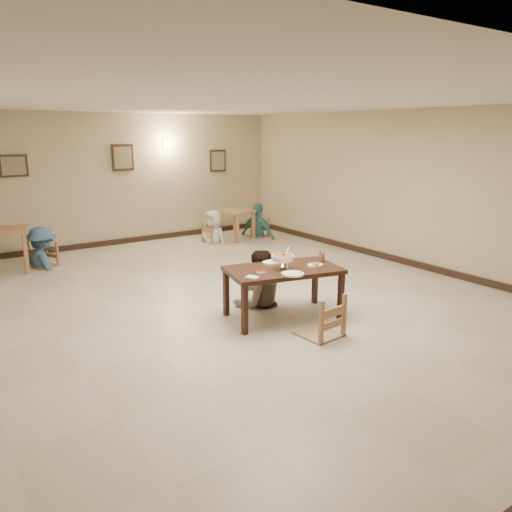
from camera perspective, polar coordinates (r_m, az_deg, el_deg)
floor at (r=7.88m, az=-2.43°, el=-5.07°), size 10.00×10.00×0.00m
ceiling at (r=7.46m, az=-2.68°, el=17.28°), size 10.00×10.00×0.00m
wall_back at (r=12.04m, az=-15.35°, el=8.41°), size 10.00×0.00×10.00m
wall_right at (r=10.19m, az=17.09°, el=7.36°), size 0.00×10.00×10.00m
baseboard_back at (r=12.22m, az=-14.87°, el=1.67°), size 8.00×0.06×0.12m
baseboard_right at (r=10.42m, az=16.42°, el=-0.53°), size 0.06×10.00×0.12m
picture_a at (r=11.44m, az=-25.98°, el=9.25°), size 0.55×0.04×0.45m
picture_b at (r=11.99m, az=-14.98°, el=10.81°), size 0.50×0.04×0.60m
picture_c at (r=13.05m, az=-4.39°, el=10.80°), size 0.45×0.04×0.55m
wall_sconce at (r=12.40m, az=-10.18°, el=12.54°), size 0.16×0.05×0.22m
main_table at (r=6.98m, az=3.12°, el=-2.01°), size 1.71×1.19×0.73m
chair_far at (r=7.63m, az=0.14°, el=-2.27°), size 0.41×0.41×0.87m
chair_near at (r=6.45m, az=7.35°, el=-4.56°), size 0.50×0.50×1.07m
main_diner at (r=7.47m, az=0.28°, el=0.67°), size 0.92×0.77×1.70m
curry_warmer at (r=6.86m, az=3.05°, el=-0.20°), size 0.34×0.31×0.28m
rice_plate_far at (r=7.21m, az=1.84°, el=-0.68°), size 0.30×0.30×0.07m
rice_plate_near at (r=6.64m, az=4.22°, el=-2.02°), size 0.30×0.30×0.07m
fried_plate at (r=7.11m, az=6.81°, el=-0.97°), size 0.24×0.24×0.05m
chili_dish at (r=6.70m, az=0.54°, el=-1.87°), size 0.11×0.11×0.02m
napkin_cutlery at (r=6.45m, az=-0.44°, el=-2.48°), size 0.19×0.25×0.03m
drink_glass at (r=7.32m, az=7.53°, el=-0.10°), size 0.08×0.08×0.16m
bg_table_left at (r=10.44m, az=-26.81°, el=2.01°), size 0.96×0.96×0.81m
bg_table_right at (r=12.18m, az=-2.31°, el=4.61°), size 0.90×0.90×0.72m
bg_chair_lr at (r=10.52m, az=-23.30°, el=1.28°), size 0.44×0.44×0.93m
bg_chair_rl at (r=11.94m, az=-4.92°, el=3.66°), size 0.41×0.41×0.88m
bg_chair_rr at (r=12.48m, az=0.22°, el=4.25°), size 0.43×0.43×0.92m
bg_diner_b at (r=10.46m, az=-23.47°, el=3.08°), size 0.87×1.16×1.60m
bg_diner_c at (r=11.89m, az=-4.95°, el=5.23°), size 0.70×0.87×1.54m
bg_diner_d at (r=12.42m, az=0.23°, el=6.07°), size 0.70×1.08×1.71m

